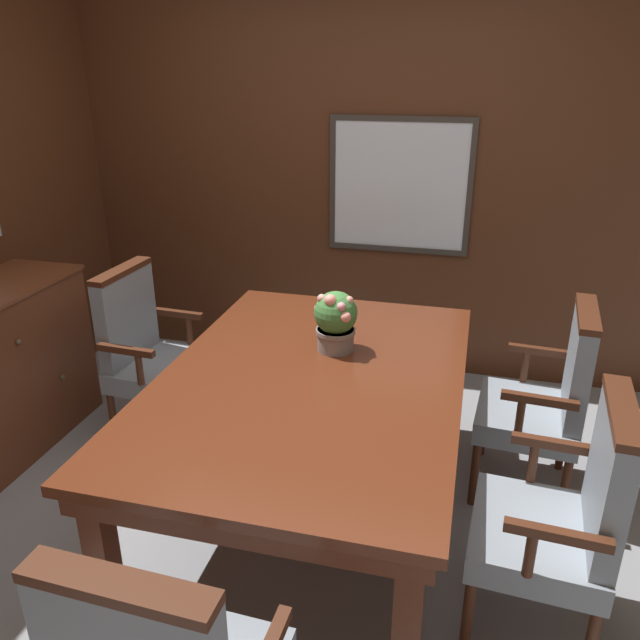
{
  "coord_description": "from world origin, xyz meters",
  "views": [
    {
      "loc": [
        0.76,
        -2.2,
        1.99
      ],
      "look_at": [
        0.12,
        0.28,
        0.93
      ],
      "focal_mm": 35.0,
      "sensor_mm": 36.0,
      "label": 1
    }
  ],
  "objects_px": {
    "chair_right_near": "(564,514)",
    "potted_plant": "(336,320)",
    "chair_left_far": "(149,349)",
    "chair_right_far": "(547,397)",
    "dining_table": "(312,393)"
  },
  "relations": [
    {
      "from": "dining_table",
      "to": "chair_right_near",
      "type": "relative_size",
      "value": 1.96
    },
    {
      "from": "chair_left_far",
      "to": "chair_right_far",
      "type": "distance_m",
      "value": 2.09
    },
    {
      "from": "dining_table",
      "to": "chair_left_far",
      "type": "bearing_deg",
      "value": 157.0
    },
    {
      "from": "chair_right_near",
      "to": "potted_plant",
      "type": "height_order",
      "value": "potted_plant"
    },
    {
      "from": "dining_table",
      "to": "chair_right_far",
      "type": "height_order",
      "value": "chair_right_far"
    },
    {
      "from": "chair_right_far",
      "to": "potted_plant",
      "type": "bearing_deg",
      "value": -76.4
    },
    {
      "from": "chair_right_near",
      "to": "chair_right_far",
      "type": "xyz_separation_m",
      "value": [
        0.0,
        0.86,
        0.0
      ]
    },
    {
      "from": "chair_right_near",
      "to": "potted_plant",
      "type": "xyz_separation_m",
      "value": [
        -0.99,
        0.7,
        0.35
      ]
    },
    {
      "from": "dining_table",
      "to": "chair_right_far",
      "type": "distance_m",
      "value": 1.13
    },
    {
      "from": "dining_table",
      "to": "potted_plant",
      "type": "height_order",
      "value": "potted_plant"
    },
    {
      "from": "chair_right_near",
      "to": "potted_plant",
      "type": "distance_m",
      "value": 1.26
    },
    {
      "from": "potted_plant",
      "to": "chair_right_near",
      "type": "bearing_deg",
      "value": -35.34
    },
    {
      "from": "chair_right_far",
      "to": "potted_plant",
      "type": "relative_size",
      "value": 3.32
    },
    {
      "from": "dining_table",
      "to": "potted_plant",
      "type": "xyz_separation_m",
      "value": [
        0.04,
        0.28,
        0.24
      ]
    },
    {
      "from": "chair_left_far",
      "to": "chair_right_far",
      "type": "height_order",
      "value": "same"
    }
  ]
}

